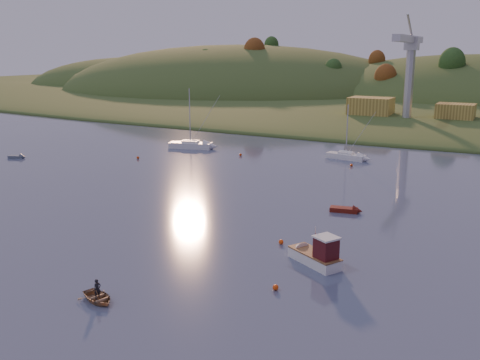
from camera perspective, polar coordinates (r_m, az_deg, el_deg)
The scene contains 22 objects.
far_shore at distance 251.05m, azimuth 21.74°, elevation 8.28°, with size 620.00×220.00×1.50m, color #2B431B.
shore_slope at distance 186.86m, azimuth 19.35°, elevation 6.96°, with size 640.00×150.00×7.00m, color #2B431B.
hill_left_far at distance 300.69m, azimuth -10.94°, elevation 9.71°, with size 120.00×100.00×32.00m, color #2B431B.
hill_left at distance 249.36m, azimuth -0.36°, elevation 9.20°, with size 170.00×140.00×44.00m, color #2B431B.
hill_center at distance 230.24m, azimuth 23.63°, elevation 7.71°, with size 140.00×120.00×36.00m, color #2B431B.
hillside_trees at distance 206.56m, azimuth 20.24°, elevation 7.46°, with size 280.00×50.00×32.00m, color #1A4318, non-canonical shape.
wharf at distance 143.75m, azimuth 18.62°, elevation 5.73°, with size 42.00×16.00×2.40m, color slate.
shed_west at distance 146.98m, azimuth 13.76°, elevation 7.62°, with size 11.00×8.00×4.80m, color olive.
shed_east at distance 144.29m, azimuth 22.00°, elevation 6.76°, with size 9.00×7.00×4.00m, color olive.
dock_crane at distance 139.61m, azimuth 17.63°, elevation 12.18°, with size 3.20×28.00×20.30m.
fishing_boat at distance 50.39m, azimuth 7.65°, elevation -7.71°, with size 6.58×4.94×4.11m.
sailboat_near at distance 108.31m, azimuth -5.31°, elevation 3.78°, with size 8.99×4.69×11.96m.
sailboat_far at distance 98.86m, azimuth 11.23°, elevation 2.58°, with size 7.33×3.00×9.89m.
canoe at distance 44.23m, azimuth -14.91°, elevation -12.00°, with size 2.40×3.36×0.70m, color #997654.
paddler at distance 44.04m, azimuth -14.95°, elevation -11.47°, with size 0.58×0.38×1.60m, color black.
red_tender at distance 66.42m, azimuth 11.66°, elevation -3.17°, with size 4.08×2.02×1.33m.
grey_dinghy at distance 105.94m, azimuth -22.48°, elevation 2.29°, with size 3.36×2.24×1.18m.
buoy_0 at distance 44.77m, azimuth 3.81°, elevation -11.36°, with size 0.50×0.50×0.50m, color #ED450C.
buoy_1 at distance 54.76m, azimuth 4.40°, elevation -6.60°, with size 0.50×0.50×0.50m, color #ED450C.
buoy_2 at distance 98.96m, azimuth -10.84°, elevation 2.36°, with size 0.50×0.50×0.50m, color #ED450C.
buoy_3 at distance 99.91m, azimuth 0.06°, elevation 2.71°, with size 0.50×0.50×0.50m, color #ED450C.
buoy_4 at distance 92.71m, azimuth 11.79°, elevation 1.56°, with size 0.50×0.50×0.50m, color #ED450C.
Camera 1 is at (28.20, -18.73, 19.11)m, focal length 40.00 mm.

